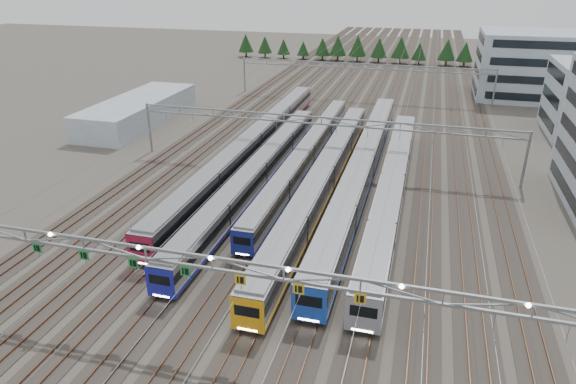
% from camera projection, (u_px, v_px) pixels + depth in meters
% --- Properties ---
extents(ground, '(400.00, 400.00, 0.00)m').
position_uv_depth(ground, '(218.00, 340.00, 41.60)').
color(ground, '#47423A').
rests_on(ground, ground).
extents(track_bed, '(54.00, 260.00, 5.42)m').
position_uv_depth(track_bed, '(370.00, 79.00, 129.17)').
color(track_bed, '#2D2823').
rests_on(track_bed, ground).
extents(train_a, '(2.95, 68.25, 3.84)m').
position_uv_depth(train_a, '(253.00, 144.00, 80.31)').
color(train_a, black).
rests_on(train_a, ground).
extents(train_b, '(2.76, 54.65, 3.59)m').
position_uv_depth(train_b, '(257.00, 173.00, 69.38)').
color(train_b, black).
rests_on(train_b, ground).
extents(train_c, '(2.53, 56.24, 3.28)m').
position_uv_depth(train_c, '(306.00, 154.00, 76.83)').
color(train_c, black).
rests_on(train_c, ground).
extents(train_d, '(2.91, 60.73, 3.80)m').
position_uv_depth(train_d, '(323.00, 177.00, 67.76)').
color(train_d, black).
rests_on(train_d, ground).
extents(train_e, '(3.06, 66.03, 3.99)m').
position_uv_depth(train_e, '(363.00, 167.00, 71.16)').
color(train_e, black).
rests_on(train_e, ground).
extents(train_f, '(3.00, 54.78, 3.92)m').
position_uv_depth(train_f, '(392.00, 186.00, 64.99)').
color(train_f, black).
rests_on(train_f, ground).
extents(gantry_near, '(56.36, 0.61, 8.08)m').
position_uv_depth(gantry_near, '(211.00, 266.00, 38.63)').
color(gantry_near, gray).
rests_on(gantry_near, ground).
extents(gantry_mid, '(56.36, 0.36, 8.00)m').
position_uv_depth(gantry_mid, '(321.00, 127.00, 74.28)').
color(gantry_mid, gray).
rests_on(gantry_mid, ground).
extents(gantry_far, '(56.36, 0.36, 8.00)m').
position_uv_depth(gantry_far, '(363.00, 70.00, 113.96)').
color(gantry_far, gray).
rests_on(gantry_far, ground).
extents(depot_bldg_north, '(22.00, 18.00, 14.49)m').
position_uv_depth(depot_bldg_north, '(529.00, 65.00, 114.96)').
color(depot_bldg_north, '#97A7B5').
rests_on(depot_bldg_north, ground).
extents(west_shed, '(10.00, 30.00, 4.62)m').
position_uv_depth(west_shed, '(138.00, 111.00, 98.05)').
color(west_shed, '#97A7B5').
rests_on(west_shed, ground).
extents(treeline, '(100.10, 5.60, 7.02)m').
position_uv_depth(treeline, '(391.00, 49.00, 156.42)').
color(treeline, '#332114').
rests_on(treeline, ground).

